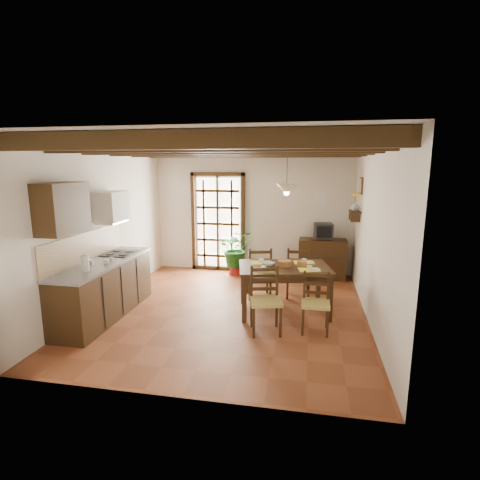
% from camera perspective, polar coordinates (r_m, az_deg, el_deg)
% --- Properties ---
extents(ground_plane, '(5.00, 5.00, 0.00)m').
position_cam_1_polar(ground_plane, '(6.50, -1.54, -10.64)').
color(ground_plane, brown).
extents(room_shell, '(4.52, 5.02, 2.81)m').
position_cam_1_polar(room_shell, '(6.06, -1.63, 5.49)').
color(room_shell, silver).
rests_on(room_shell, ground_plane).
extents(ceiling_beams, '(4.50, 4.34, 0.20)m').
position_cam_1_polar(ceiling_beams, '(6.04, -1.68, 13.76)').
color(ceiling_beams, black).
rests_on(ceiling_beams, room_shell).
extents(french_door, '(1.26, 0.11, 2.32)m').
position_cam_1_polar(french_door, '(8.69, -3.36, 2.98)').
color(french_door, white).
rests_on(french_door, ground_plane).
extents(kitchen_counter, '(0.64, 2.25, 1.38)m').
position_cam_1_polar(kitchen_counter, '(6.51, -19.95, -6.90)').
color(kitchen_counter, '#301F0F').
rests_on(kitchen_counter, ground_plane).
extents(upper_cabinet, '(0.35, 0.80, 0.70)m').
position_cam_1_polar(upper_cabinet, '(5.72, -25.45, 4.39)').
color(upper_cabinet, '#301F0F').
rests_on(upper_cabinet, room_shell).
extents(range_hood, '(0.38, 0.60, 0.54)m').
position_cam_1_polar(range_hood, '(6.76, -19.02, 4.78)').
color(range_hood, white).
rests_on(range_hood, room_shell).
extents(counter_items, '(0.50, 1.43, 0.25)m').
position_cam_1_polar(counter_items, '(6.45, -19.83, -2.56)').
color(counter_items, black).
rests_on(counter_items, kitchen_counter).
extents(dining_table, '(1.63, 1.22, 0.80)m').
position_cam_1_polar(dining_table, '(6.25, 6.75, -4.90)').
color(dining_table, '#342011').
rests_on(dining_table, ground_plane).
extents(chair_near_left, '(0.54, 0.53, 0.97)m').
position_cam_1_polar(chair_near_left, '(5.63, 3.90, -10.92)').
color(chair_near_left, tan).
rests_on(chair_near_left, ground_plane).
extents(chair_near_right, '(0.41, 0.39, 0.88)m').
position_cam_1_polar(chair_near_right, '(5.74, 11.39, -10.94)').
color(chair_near_right, tan).
rests_on(chair_near_right, ground_plane).
extents(chair_far_left, '(0.54, 0.53, 0.97)m').
position_cam_1_polar(chair_far_left, '(7.04, 2.89, -6.31)').
color(chair_far_left, tan).
rests_on(chair_far_left, ground_plane).
extents(chair_far_right, '(0.47, 0.45, 0.96)m').
position_cam_1_polar(chair_far_right, '(7.13, 8.81, -6.21)').
color(chair_far_right, tan).
rests_on(chair_far_right, ground_plane).
extents(table_setting, '(1.07, 0.71, 0.10)m').
position_cam_1_polar(table_setting, '(6.20, 6.79, -3.31)').
color(table_setting, yellow).
rests_on(table_setting, dining_table).
extents(table_bowl, '(0.29, 0.29, 0.05)m').
position_cam_1_polar(table_bowl, '(6.23, 4.31, -3.65)').
color(table_bowl, white).
rests_on(table_bowl, dining_table).
extents(sideboard, '(1.01, 0.46, 0.86)m').
position_cam_1_polar(sideboard, '(8.37, 12.40, -2.80)').
color(sideboard, '#301F0F').
rests_on(sideboard, ground_plane).
extents(crt_tv, '(0.41, 0.39, 0.33)m').
position_cam_1_polar(crt_tv, '(8.24, 12.58, 1.38)').
color(crt_tv, black).
rests_on(crt_tv, sideboard).
extents(fuse_box, '(0.25, 0.03, 0.32)m').
position_cam_1_polar(fuse_box, '(8.41, 12.15, 6.41)').
color(fuse_box, white).
rests_on(fuse_box, room_shell).
extents(plant_pot, '(0.36, 0.36, 0.22)m').
position_cam_1_polar(plant_pot, '(8.52, -0.58, -4.51)').
color(plant_pot, maroon).
rests_on(plant_pot, ground_plane).
extents(potted_plant, '(2.31, 2.11, 2.17)m').
position_cam_1_polar(potted_plant, '(8.41, -0.59, -1.49)').
color(potted_plant, '#144C19').
rests_on(potted_plant, ground_plane).
extents(wall_shelf, '(0.20, 0.42, 0.20)m').
position_cam_1_polar(wall_shelf, '(7.60, 17.07, 3.86)').
color(wall_shelf, '#301F0F').
rests_on(wall_shelf, room_shell).
extents(shelf_vase, '(0.15, 0.15, 0.15)m').
position_cam_1_polar(shelf_vase, '(7.59, 17.13, 4.90)').
color(shelf_vase, '#B2BFB2').
rests_on(shelf_vase, wall_shelf).
extents(shelf_flowers, '(0.14, 0.14, 0.36)m').
position_cam_1_polar(shelf_flowers, '(7.57, 17.22, 6.46)').
color(shelf_flowers, yellow).
rests_on(shelf_flowers, shelf_vase).
extents(framed_picture, '(0.03, 0.32, 0.32)m').
position_cam_1_polar(framed_picture, '(7.57, 17.93, 7.88)').
color(framed_picture, brown).
rests_on(framed_picture, room_shell).
extents(pendant_lamp, '(0.36, 0.36, 0.84)m').
position_cam_1_polar(pendant_lamp, '(6.11, 7.12, 7.91)').
color(pendant_lamp, black).
rests_on(pendant_lamp, room_shell).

